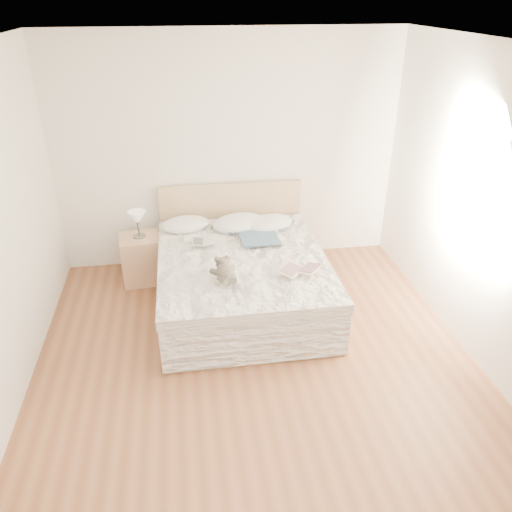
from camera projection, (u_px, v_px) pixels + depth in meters
The scene contains 16 objects.
floor at pixel (259, 373), 4.46m from camera, with size 4.00×4.50×0.00m, color brown.
ceiling at pixel (260, 48), 3.19m from camera, with size 4.00×4.50×0.00m, color white.
wall_back at pixel (229, 153), 5.79m from camera, with size 4.00×0.02×2.70m, color white.
wall_front at pixel (355, 497), 1.86m from camera, with size 4.00×0.02×2.70m, color white.
wall_right at pixel (499, 221), 4.09m from camera, with size 0.02×4.50×2.70m, color white.
window at pixel (481, 196), 4.31m from camera, with size 0.02×1.30×1.10m, color white.
bed at pixel (241, 276), 5.36m from camera, with size 1.72×2.14×1.00m.
nightstand at pixel (142, 259), 5.76m from camera, with size 0.45×0.40×0.56m, color tan.
table_lamp at pixel (137, 219), 5.53m from camera, with size 0.25×0.25×0.31m.
pillow_left at pixel (185, 224), 5.74m from camera, with size 0.55×0.38×0.16m, color white.
pillow_middle at pixel (239, 223), 5.77m from camera, with size 0.63×0.44×0.19m, color white.
pillow_right at pixel (269, 223), 5.77m from camera, with size 0.57×0.40×0.17m, color white.
blouse at pixel (257, 233), 5.55m from camera, with size 0.65×0.69×0.03m, color #30495F, non-canonical shape.
photo_book at pixel (205, 242), 5.37m from camera, with size 0.28×0.19×0.02m, color silver.
childrens_book at pixel (301, 270), 4.83m from camera, with size 0.38×0.26×0.02m, color #FDEECE.
teddy_bear at pixel (225, 278), 4.66m from camera, with size 0.22×0.31×0.17m, color #5B5447, non-canonical shape.
Camera 1 is at (-0.55, -3.40, 3.03)m, focal length 35.00 mm.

